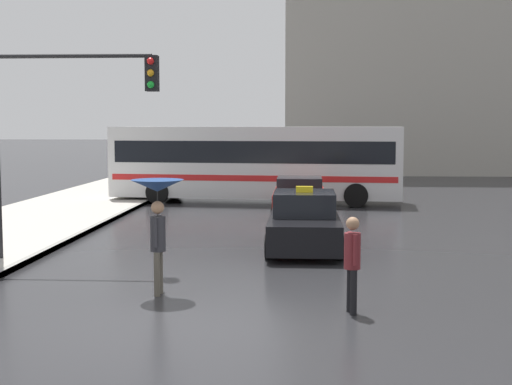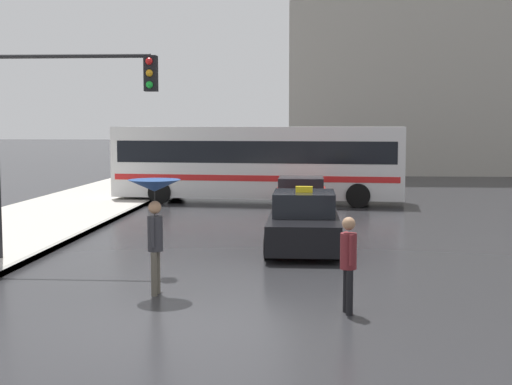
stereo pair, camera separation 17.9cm
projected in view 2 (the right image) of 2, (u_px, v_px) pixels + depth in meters
name	position (u px, v px, depth m)	size (l,w,h in m)	color
ground_plane	(181.00, 330.00, 11.31)	(300.00, 300.00, 0.00)	#262628
taxi	(304.00, 224.00, 18.59)	(1.91, 4.31, 1.66)	black
sedan_red	(301.00, 198.00, 25.42)	(1.91, 4.09, 1.39)	maroon
city_bus	(258.00, 160.00, 29.82)	(12.23, 3.67, 3.18)	silver
pedestrian_with_umbrella	(155.00, 203.00, 13.52)	(1.00, 1.00, 2.22)	#4C473D
pedestrian_man	(348.00, 257.00, 12.20)	(0.34, 0.44, 1.68)	black
traffic_light	(63.00, 110.00, 16.28)	(3.87, 0.38, 5.10)	black
building_tower_near	(404.00, 4.00, 50.46)	(15.93, 12.73, 23.62)	#A39E93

